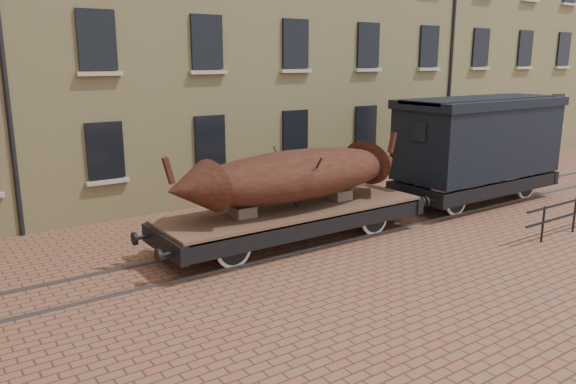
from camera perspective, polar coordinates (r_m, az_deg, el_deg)
ground at (r=16.85m, az=7.80°, el=-3.53°), size 90.00×90.00×0.00m
warehouse_cream at (r=26.00m, az=-2.27°, el=18.04°), size 40.00×10.19×14.00m
rail_track at (r=16.85m, az=7.80°, el=-3.44°), size 30.00×1.52×0.06m
flatcar_wagon at (r=15.06m, az=0.64°, el=-2.33°), size 8.38×2.27×1.27m
iron_boat at (r=14.84m, az=0.87°, el=1.78°), size 7.55×2.28×1.76m
goods_van at (r=20.17m, az=18.85°, el=5.24°), size 6.99×2.55×3.62m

